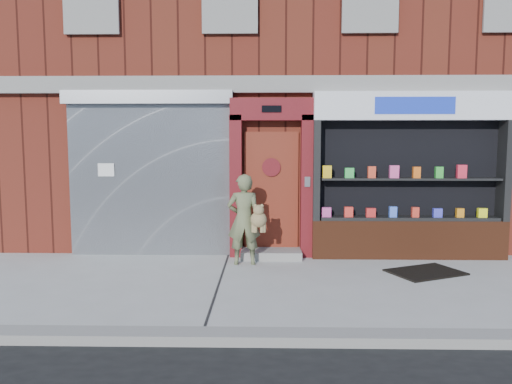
{
  "coord_description": "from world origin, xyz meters",
  "views": [
    {
      "loc": [
        -0.84,
        -7.25,
        2.15
      ],
      "look_at": [
        -1.01,
        1.0,
        1.29
      ],
      "focal_mm": 35.0,
      "sensor_mm": 36.0,
      "label": 1
    }
  ],
  "objects": [
    {
      "name": "building",
      "position": [
        -0.0,
        5.99,
        4.0
      ],
      "size": [
        12.0,
        8.16,
        8.0
      ],
      "color": "#581D14",
      "rests_on": "ground"
    },
    {
      "name": "curb",
      "position": [
        0.0,
        -2.15,
        0.06
      ],
      "size": [
        60.0,
        0.3,
        0.12
      ],
      "primitive_type": "cube",
      "color": "gray",
      "rests_on": "ground"
    },
    {
      "name": "pharmacy_bay",
      "position": [
        1.75,
        1.81,
        1.37
      ],
      "size": [
        3.5,
        0.41,
        3.0
      ],
      "color": "#5D2A16",
      "rests_on": "ground"
    },
    {
      "name": "shutter_bay",
      "position": [
        -3.0,
        1.93,
        1.72
      ],
      "size": [
        3.1,
        0.3,
        3.04
      ],
      "color": "gray",
      "rests_on": "ground"
    },
    {
      "name": "doormat",
      "position": [
        1.75,
        0.71,
        0.01
      ],
      "size": [
        1.34,
        1.18,
        0.03
      ],
      "primitive_type": "cube",
      "rotation": [
        0.0,
        0.0,
        0.43
      ],
      "color": "black",
      "rests_on": "ground"
    },
    {
      "name": "red_door_bay",
      "position": [
        -0.75,
        1.86,
        1.46
      ],
      "size": [
        1.52,
        0.58,
        2.9
      ],
      "color": "#550E13",
      "rests_on": "ground"
    },
    {
      "name": "ground",
      "position": [
        0.0,
        0.0,
        0.0
      ],
      "size": [
        80.0,
        80.0,
        0.0
      ],
      "primitive_type": "plane",
      "color": "#9E9E99",
      "rests_on": "ground"
    },
    {
      "name": "woman",
      "position": [
        -1.21,
        1.22,
        0.79
      ],
      "size": [
        0.7,
        0.53,
        1.57
      ],
      "color": "#5F6743",
      "rests_on": "ground"
    }
  ]
}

